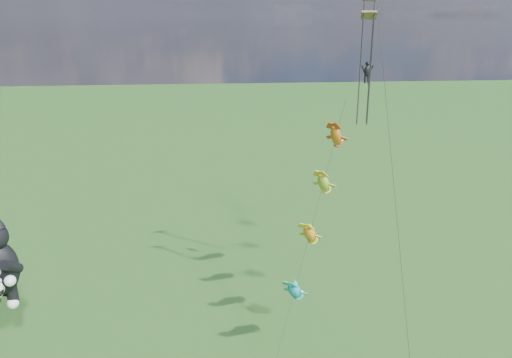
{
  "coord_description": "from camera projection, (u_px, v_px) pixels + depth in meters",
  "views": [
    {
      "loc": [
        8.09,
        -21.7,
        22.11
      ],
      "look_at": [
        11.52,
        13.37,
        10.52
      ],
      "focal_mm": 35.0,
      "sensor_mm": 36.0,
      "label": 1
    }
  ],
  "objects": [
    {
      "name": "parafoil_rig",
      "position": [
        369.0,
        65.0,
        35.82
      ],
      "size": [
        2.06,
        17.55,
        26.4
      ],
      "rotation": [
        0.0,
        0.0,
        0.02
      ],
      "color": "brown",
      "rests_on": "ground"
    },
    {
      "name": "fish_windsock_rig",
      "position": [
        317.0,
        209.0,
        35.98
      ],
      "size": [
        8.0,
        13.93,
        15.73
      ],
      "rotation": [
        0.0,
        0.0,
        -0.19
      ],
      "color": "brown",
      "rests_on": "ground"
    }
  ]
}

